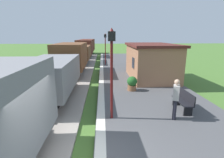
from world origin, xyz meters
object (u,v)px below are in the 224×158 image
bench_down_platform (136,63)px  lamp_post_far (105,43)px  lamp_post_near (112,58)px  station_hut (150,61)px  freight_train (77,54)px  person_waiting (176,98)px  bench_near_hut (184,101)px  potted_planter (132,83)px

bench_down_platform → lamp_post_far: bearing=151.7°
lamp_post_near → station_hut: bearing=63.3°
freight_train → lamp_post_far: (3.26, 0.86, 1.20)m
station_hut → lamp_post_near: lamp_post_near is taller
station_hut → person_waiting: (-0.92, -7.27, -0.47)m
lamp_post_far → lamp_post_near: bearing=-90.0°
station_hut → bench_near_hut: (-0.14, -6.44, -0.93)m
station_hut → potted_planter: station_hut is taller
person_waiting → bench_down_platform: bearing=-70.2°
bench_near_hut → potted_planter: potted_planter is taller
person_waiting → lamp_post_near: 3.08m
freight_train → lamp_post_far: bearing=14.8°
person_waiting → lamp_post_far: bearing=-56.2°
freight_train → lamp_post_near: 13.58m
freight_train → person_waiting: (5.87, -13.35, -0.41)m
station_hut → person_waiting: station_hut is taller
person_waiting → lamp_post_near: bearing=18.6°
bench_near_hut → lamp_post_far: 13.96m
freight_train → station_hut: bearing=-41.8°
freight_train → bench_down_platform: 6.79m
bench_down_platform → potted_planter: (-1.90, -8.41, 0.00)m
freight_train → bench_near_hut: freight_train is taller
freight_train → bench_near_hut: size_ratio=26.13×
person_waiting → potted_planter: bearing=-50.9°
potted_planter → bench_near_hut: bearing=-58.8°
potted_planter → lamp_post_near: size_ratio=0.25×
station_hut → lamp_post_far: 7.87m
bench_down_platform → lamp_post_near: size_ratio=0.41×
freight_train → lamp_post_near: bearing=-76.1°
bench_down_platform → lamp_post_near: bearing=-105.6°
bench_near_hut → bench_down_platform: size_ratio=1.00×
station_hut → lamp_post_far: lamp_post_far is taller
bench_near_hut → lamp_post_far: (-3.40, 13.38, 2.08)m
potted_planter → lamp_post_far: 10.55m
potted_planter → bench_down_platform: bearing=77.3°
person_waiting → bench_near_hut: bearing=-109.9°
freight_train → person_waiting: freight_train is taller
freight_train → potted_planter: size_ratio=42.79×
lamp_post_near → potted_planter: bearing=68.2°
lamp_post_far → bench_near_hut: bearing=-75.7°
bench_near_hut → station_hut: bearing=88.8°
station_hut → person_waiting: 7.35m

